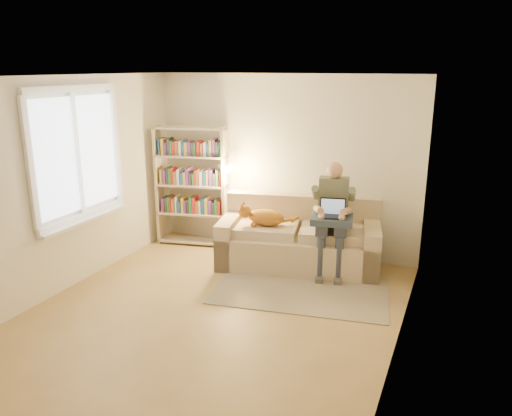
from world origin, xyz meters
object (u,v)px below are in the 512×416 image
at_px(sofa, 299,241).
at_px(bookshelf, 192,180).
at_px(laptop, 332,212).
at_px(person, 333,211).
at_px(cat, 260,217).

xyz_separation_m(sofa, bookshelf, (-1.79, 0.15, 0.68)).
bearing_deg(bookshelf, laptop, -20.43).
bearing_deg(bookshelf, sofa, -16.94).
distance_m(person, bookshelf, 2.28).
xyz_separation_m(laptop, bookshelf, (-2.28, 0.34, 0.14)).
xyz_separation_m(sofa, cat, (-0.49, -0.25, 0.37)).
relative_size(person, laptop, 3.92).
bearing_deg(laptop, cat, 171.69).
height_order(sofa, bookshelf, bookshelf).
xyz_separation_m(cat, laptop, (0.98, 0.06, 0.16)).
bearing_deg(laptop, person, 86.68).
bearing_deg(person, laptop, -93.32).
relative_size(person, cat, 2.00).
bearing_deg(sofa, laptop, -32.46).
relative_size(sofa, laptop, 6.17).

